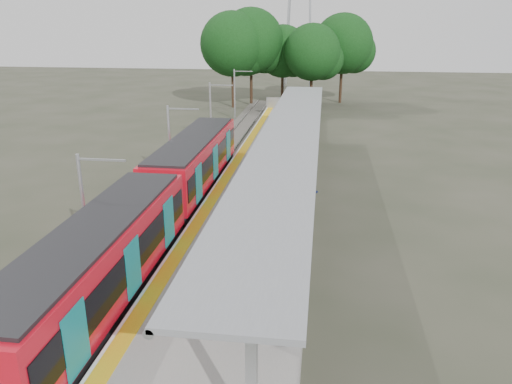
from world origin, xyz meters
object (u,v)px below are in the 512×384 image
at_px(bench_near, 291,320).
at_px(bench_mid, 305,193).
at_px(info_pillar_near, 251,231).
at_px(train, 159,200).
at_px(litter_bin, 285,195).
at_px(info_pillar_far, 288,146).
at_px(bench_far, 308,135).

relative_size(bench_near, bench_mid, 0.88).
relative_size(bench_near, info_pillar_near, 0.81).
height_order(bench_mid, info_pillar_near, info_pillar_near).
relative_size(train, bench_mid, 15.74).
xyz_separation_m(bench_mid, litter_bin, (-1.13, 0.07, -0.17)).
distance_m(train, info_pillar_far, 13.80).
distance_m(train, bench_near, 11.25).
distance_m(bench_near, info_pillar_near, 6.37).
xyz_separation_m(train, litter_bin, (5.97, 3.32, -0.61)).
bearing_deg(bench_near, info_pillar_far, 88.32).
height_order(bench_near, bench_mid, bench_mid).
bearing_deg(bench_mid, info_pillar_near, -86.50).
distance_m(bench_far, info_pillar_far, 5.19).
bearing_deg(train, litter_bin, 29.08).
bearing_deg(info_pillar_far, bench_mid, -98.98).
xyz_separation_m(bench_mid, bench_far, (-0.36, 14.44, -0.01)).
distance_m(train, bench_mid, 7.82).
bearing_deg(info_pillar_far, bench_far, 57.31).
height_order(bench_far, litter_bin, bench_far).
xyz_separation_m(train, bench_far, (6.74, 17.69, -0.46)).
bearing_deg(bench_far, info_pillar_near, -107.94).
relative_size(train, info_pillar_far, 13.83).
distance_m(info_pillar_far, litter_bin, 9.37).
xyz_separation_m(bench_far, info_pillar_far, (-1.25, -5.03, 0.27)).
xyz_separation_m(bench_near, bench_mid, (-0.01, 11.95, 0.07)).
xyz_separation_m(bench_near, bench_far, (-0.37, 26.40, 0.05)).
height_order(train, info_pillar_near, train).
relative_size(train, bench_far, 16.00).
relative_size(info_pillar_near, info_pillar_far, 0.96).
height_order(bench_near, info_pillar_far, info_pillar_far).
height_order(bench_near, bench_far, bench_far).
bearing_deg(info_pillar_far, litter_bin, -105.74).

